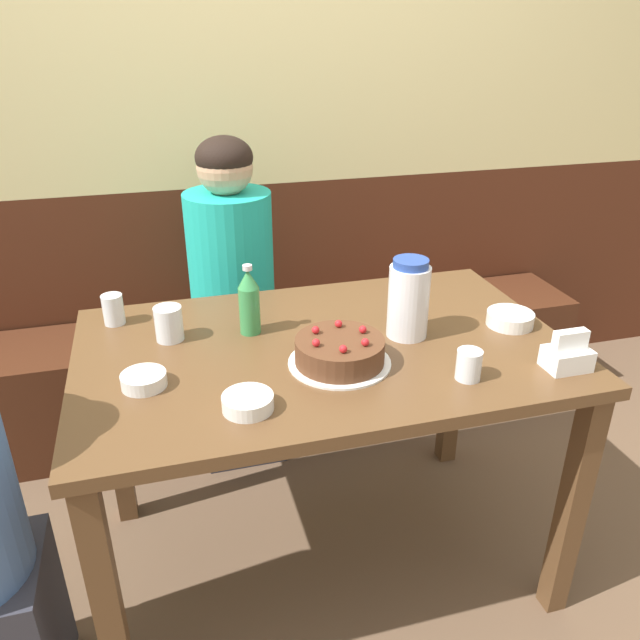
% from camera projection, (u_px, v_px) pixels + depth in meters
% --- Properties ---
extents(ground_plane, '(12.00, 12.00, 0.00)m').
position_uv_depth(ground_plane, '(323.00, 555.00, 2.03)').
color(ground_plane, brown).
extents(back_wall, '(4.80, 0.04, 2.50)m').
position_uv_depth(back_wall, '(250.00, 112.00, 2.39)').
color(back_wall, '#4C2314').
rests_on(back_wall, ground_plane).
extents(bench_seat, '(2.68, 0.38, 0.46)m').
position_uv_depth(bench_seat, '(270.00, 369.00, 2.65)').
color(bench_seat, '#472314').
rests_on(bench_seat, ground_plane).
extents(dining_table, '(1.31, 0.82, 0.78)m').
position_uv_depth(dining_table, '(323.00, 377.00, 1.73)').
color(dining_table, brown).
rests_on(dining_table, ground_plane).
extents(birthday_cake, '(0.26, 0.26, 0.09)m').
position_uv_depth(birthday_cake, '(340.00, 352.00, 1.58)').
color(birthday_cake, white).
rests_on(birthday_cake, dining_table).
extents(water_pitcher, '(0.11, 0.11, 0.22)m').
position_uv_depth(water_pitcher, '(409.00, 299.00, 1.69)').
color(water_pitcher, white).
rests_on(water_pitcher, dining_table).
extents(soju_bottle, '(0.06, 0.06, 0.20)m').
position_uv_depth(soju_bottle, '(249.00, 301.00, 1.71)').
color(soju_bottle, '#388E4C').
rests_on(soju_bottle, dining_table).
extents(napkin_holder, '(0.11, 0.08, 0.11)m').
position_uv_depth(napkin_holder, '(567.00, 355.00, 1.56)').
color(napkin_holder, white).
rests_on(napkin_holder, dining_table).
extents(bowl_soup_white, '(0.11, 0.11, 0.03)m').
position_uv_depth(bowl_soup_white, '(144.00, 380.00, 1.49)').
color(bowl_soup_white, white).
rests_on(bowl_soup_white, dining_table).
extents(bowl_rice_small, '(0.13, 0.13, 0.04)m').
position_uv_depth(bowl_rice_small, '(510.00, 319.00, 1.79)').
color(bowl_rice_small, white).
rests_on(bowl_rice_small, dining_table).
extents(bowl_side_dish, '(0.12, 0.12, 0.04)m').
position_uv_depth(bowl_side_dish, '(248.00, 402.00, 1.40)').
color(bowl_side_dish, white).
rests_on(bowl_side_dish, dining_table).
extents(glass_water_tall, '(0.06, 0.06, 0.09)m').
position_uv_depth(glass_water_tall, '(113.00, 309.00, 1.79)').
color(glass_water_tall, silver).
rests_on(glass_water_tall, dining_table).
extents(glass_tumbler_short, '(0.06, 0.06, 0.08)m').
position_uv_depth(glass_tumbler_short, '(469.00, 365.00, 1.51)').
color(glass_tumbler_short, silver).
rests_on(glass_tumbler_short, dining_table).
extents(glass_shot_small, '(0.08, 0.08, 0.10)m').
position_uv_depth(glass_shot_small, '(169.00, 324.00, 1.70)').
color(glass_shot_small, silver).
rests_on(glass_shot_small, dining_table).
extents(person_teal_shirt, '(0.30, 0.34, 1.23)m').
position_uv_depth(person_teal_shirt, '(235.00, 316.00, 2.32)').
color(person_teal_shirt, '#33333D').
rests_on(person_teal_shirt, ground_plane).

